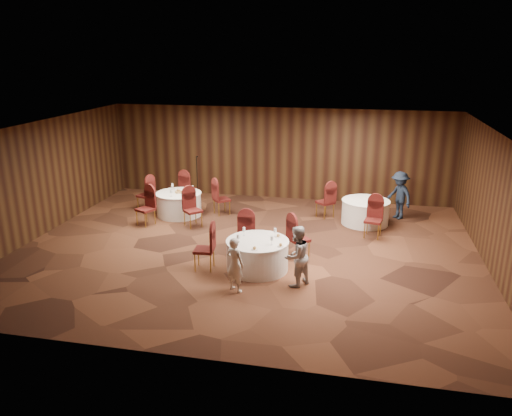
% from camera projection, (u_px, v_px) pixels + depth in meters
% --- Properties ---
extents(ground, '(12.00, 12.00, 0.00)m').
position_uv_depth(ground, '(247.00, 249.00, 13.31)').
color(ground, black).
rests_on(ground, ground).
extents(room_shell, '(12.00, 12.00, 12.00)m').
position_uv_depth(room_shell, '(247.00, 178.00, 12.71)').
color(room_shell, silver).
rests_on(room_shell, ground).
extents(table_main, '(1.51, 1.51, 0.74)m').
position_uv_depth(table_main, '(257.00, 255.00, 11.97)').
color(table_main, white).
rests_on(table_main, ground).
extents(table_left, '(1.45, 1.45, 0.74)m').
position_uv_depth(table_left, '(179.00, 204.00, 15.94)').
color(table_left, white).
rests_on(table_left, ground).
extents(table_right, '(1.44, 1.44, 0.74)m').
position_uv_depth(table_right, '(365.00, 212.00, 15.15)').
color(table_right, white).
rests_on(table_right, ground).
extents(chairs_main, '(2.79, 1.94, 1.00)m').
position_uv_depth(chairs_main, '(251.00, 240.00, 12.57)').
color(chairs_main, '#380B0E').
rests_on(chairs_main, ground).
extents(chairs_left, '(3.28, 3.08, 1.00)m').
position_uv_depth(chairs_left, '(179.00, 200.00, 15.90)').
color(chairs_left, '#380B0E').
rests_on(chairs_left, ground).
extents(chairs_right, '(2.13, 2.18, 1.00)m').
position_uv_depth(chairs_right, '(348.00, 211.00, 14.86)').
color(chairs_right, '#380B0E').
rests_on(chairs_right, ground).
extents(tabletop_main, '(1.12, 1.06, 0.22)m').
position_uv_depth(tabletop_main, '(264.00, 238.00, 11.74)').
color(tabletop_main, silver).
rests_on(tabletop_main, table_main).
extents(tabletop_left, '(0.80, 0.83, 0.22)m').
position_uv_depth(tabletop_left, '(179.00, 190.00, 15.80)').
color(tabletop_left, silver).
rests_on(tabletop_left, table_left).
extents(tabletop_right, '(0.08, 0.08, 0.22)m').
position_uv_depth(tabletop_right, '(372.00, 198.00, 14.74)').
color(tabletop_right, silver).
rests_on(tabletop_right, table_right).
extents(mic_stand, '(0.24, 0.24, 1.68)m').
position_uv_depth(mic_stand, '(198.00, 190.00, 17.02)').
color(mic_stand, black).
rests_on(mic_stand, ground).
extents(woman_a, '(0.54, 0.48, 1.25)m').
position_uv_depth(woman_a, '(235.00, 265.00, 10.82)').
color(woman_a, white).
rests_on(woman_a, ground).
extents(woman_b, '(0.83, 0.87, 1.41)m').
position_uv_depth(woman_b, '(296.00, 256.00, 11.06)').
color(woman_b, '#ACACB1').
rests_on(woman_b, ground).
extents(man_c, '(1.04, 1.11, 1.51)m').
position_uv_depth(man_c, '(399.00, 195.00, 15.52)').
color(man_c, black).
rests_on(man_c, ground).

